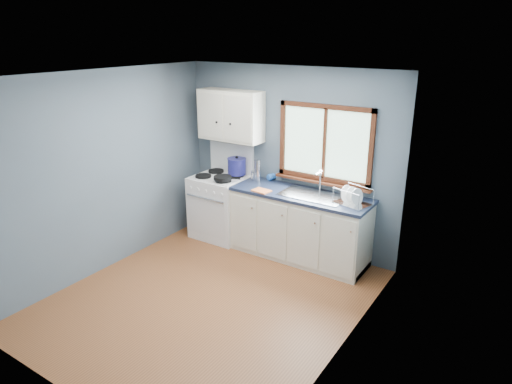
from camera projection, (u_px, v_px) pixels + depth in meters
The scene contains 19 objects.
floor at pixel (210, 300), 5.25m from camera, with size 3.20×3.60×0.02m, color brown.
ceiling at pixel (201, 75), 4.41m from camera, with size 3.20×3.60×0.02m, color white.
wall_back at pixel (289, 159), 6.26m from camera, with size 3.20×0.02×2.50m, color #515F6A.
wall_front at pixel (52, 266), 3.40m from camera, with size 3.20×0.02×2.50m, color #515F6A.
wall_left at pixel (105, 173), 5.66m from camera, with size 0.02×3.60×2.50m, color #515F6A.
wall_right at pixel (348, 231), 4.00m from camera, with size 0.02×3.60×2.50m, color #515F6A.
gas_range at pixel (221, 205), 6.73m from camera, with size 0.76×0.69×1.36m.
base_cabinets at pixel (299, 229), 6.10m from camera, with size 1.85×0.60×0.88m.
countertop at pixel (300, 195), 5.94m from camera, with size 1.89×0.64×0.04m, color #151D30.
sink at pixel (313, 200), 5.86m from camera, with size 0.84×0.46×0.44m.
window at pixel (324, 149), 5.88m from camera, with size 1.36×0.10×1.03m.
upper_cabinets at pixel (231, 115), 6.37m from camera, with size 0.95×0.35×0.70m.
skillet at pixel (223, 178), 6.34m from camera, with size 0.40×0.33×0.05m.
stockpot at pixel (237, 166), 6.56m from camera, with size 0.35×0.35×0.27m.
utensil_crock at pixel (255, 175), 6.42m from camera, with size 0.13×0.13×0.36m.
thermos at pixel (258, 171), 6.33m from camera, with size 0.07×0.07×0.32m, color silver.
soap_bottle at pixel (268, 172), 6.38m from camera, with size 0.10×0.10×0.26m, color #245BAF.
dish_towel at pixel (261, 191), 6.00m from camera, with size 0.23×0.17×0.02m, color orange.
dish_rack at pixel (352, 199), 5.55m from camera, with size 0.48×0.41×0.21m.
Camera 1 is at (2.94, -3.51, 2.89)m, focal length 32.00 mm.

